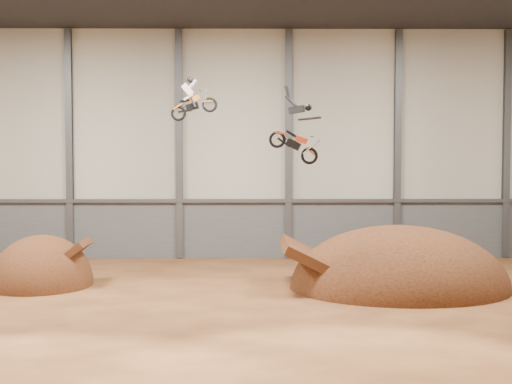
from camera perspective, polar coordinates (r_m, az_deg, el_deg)
floor at (r=29.36m, az=-2.39°, el=-9.51°), size 40.00×40.00×0.00m
back_wall at (r=43.66m, az=-1.78°, el=3.84°), size 40.00×0.10×14.00m
lower_band_back at (r=43.80m, az=-1.77°, el=-3.04°), size 39.80×0.18×3.50m
steel_rail at (r=43.50m, az=-1.78°, el=-0.70°), size 39.80×0.35×0.20m
steel_column_1 at (r=44.80m, az=-14.70°, el=3.72°), size 0.40×0.36×13.90m
steel_column_2 at (r=43.66m, az=-6.17°, el=3.82°), size 0.40×0.36×13.90m
steel_column_3 at (r=43.52m, az=2.62°, el=3.84°), size 0.40×0.36×13.90m
steel_column_4 at (r=44.39m, az=11.26°, el=3.77°), size 0.40×0.36×13.90m
steel_column_5 at (r=46.21m, az=19.40°, el=3.63°), size 0.40×0.36×13.90m
takeoff_ramp at (r=36.48m, az=-16.77°, el=-7.17°), size 4.94×5.69×4.94m
landing_ramp at (r=34.95m, az=11.36°, el=-7.54°), size 10.41×9.21×6.00m
fmx_rider_a at (r=33.61m, az=-4.82°, el=7.76°), size 2.66×0.88×2.50m
fmx_rider_b at (r=30.53m, az=2.71°, el=5.39°), size 3.95×1.74×3.66m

